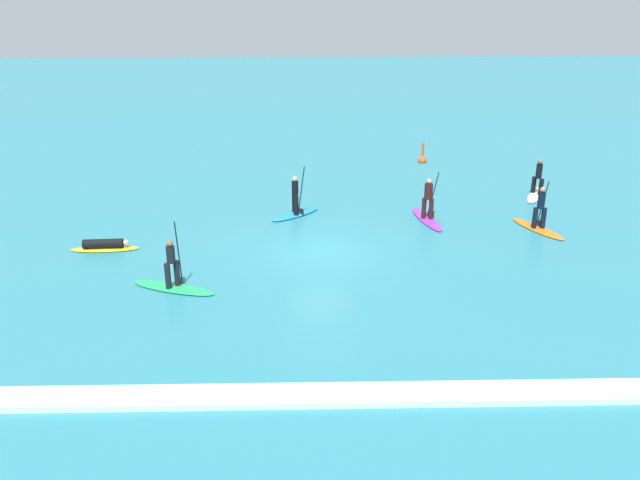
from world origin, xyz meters
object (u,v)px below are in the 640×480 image
Objects in this scene: surfer_on_orange_board at (539,219)px; surfer_on_blue_board at (295,206)px; surfer_on_purple_board at (428,209)px; surfer_on_white_board at (537,186)px; surfer_on_green_board at (173,279)px; surfer_on_yellow_board at (105,246)px; marker_buoy at (422,159)px.

surfer_on_orange_board is 1.21× the size of surfer_on_blue_board.
surfer_on_purple_board is 6.63m from surfer_on_white_board.
surfer_on_green_board is at bearing 150.90° from surfer_on_white_board.
surfer_on_green_board is (3.22, -3.47, 0.20)m from surfer_on_yellow_board.
surfer_on_yellow_board is 0.91× the size of surfer_on_orange_board.
surfer_on_yellow_board is at bearing 90.98° from surfer_on_purple_board.
surfer_on_purple_board is at bearing 10.01° from surfer_on_yellow_board.
surfer_on_yellow_board is 0.91× the size of surfer_on_white_board.
surfer_on_green_board reaches higher than marker_buoy.
surfer_on_blue_board reaches higher than surfer_on_purple_board.
surfer_on_white_board reaches higher than marker_buoy.
surfer_on_white_board is 11.64m from surfer_on_blue_board.
surfer_on_white_board is (1.38, 4.51, -0.01)m from surfer_on_orange_board.
surfer_on_purple_board is 13.18m from surfer_on_yellow_board.
surfer_on_purple_board is 11.57m from surfer_on_green_board.
surfer_on_white_board is at bearing -29.11° from surfer_on_blue_board.
surfer_on_white_board is (18.58, 6.27, 0.26)m from surfer_on_yellow_board.
surfer_on_blue_board is at bearing 70.38° from surfer_on_purple_board.
surfer_on_yellow_board is 1.10× the size of surfer_on_blue_board.
marker_buoy is (10.91, 15.62, -0.18)m from surfer_on_green_board.
surfer_on_yellow_board is 19.61m from surfer_on_white_board.
surfer_on_blue_board is at bearing 81.43° from surfer_on_green_board.
surfer_on_orange_board is 10.16m from surfer_on_blue_board.
surfer_on_white_board is 2.32× the size of marker_buoy.
surfer_on_blue_board is at bearing 24.17° from surfer_on_yellow_board.
surfer_on_orange_board is (4.37, -1.21, -0.05)m from surfer_on_purple_board.
surfer_on_orange_board is 0.92× the size of surfer_on_green_board.
surfer_on_purple_board is at bearing 48.93° from surfer_on_orange_board.
marker_buoy is at bearing 65.66° from surfer_on_white_board.
surfer_on_green_board is 8.22m from surfer_on_blue_board.
surfer_on_orange_board reaches higher than marker_buoy.
surfer_on_green_board is at bearing -124.93° from marker_buoy.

